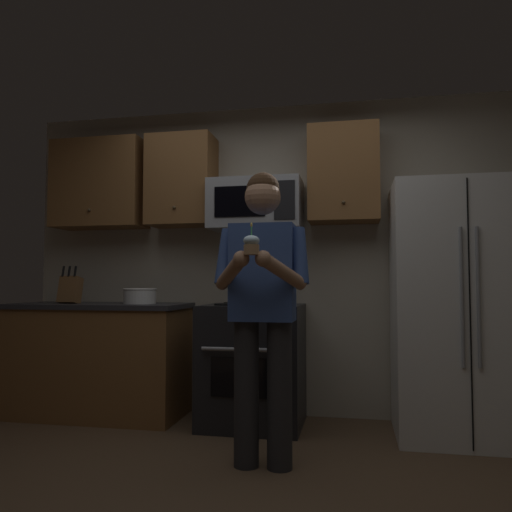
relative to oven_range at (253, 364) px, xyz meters
name	(u,v)px	position (x,y,z in m)	size (l,w,h in m)	color
ground_plane	(228,503)	(0.15, -1.36, -0.46)	(6.00, 6.00, 0.00)	brown
wall_back	(279,258)	(0.15, 0.39, 0.84)	(4.40, 0.10, 2.60)	#B7AD99
oven_range	(253,364)	(0.00, 0.00, 0.00)	(0.76, 0.70, 0.93)	black
microwave	(256,205)	(0.00, 0.12, 1.26)	(0.74, 0.41, 0.40)	#9EA0A5
refrigerator	(458,309)	(1.50, -0.04, 0.44)	(0.90, 0.75, 1.80)	white
cabinet_row_upper	(190,181)	(-0.57, 0.17, 1.49)	(2.78, 0.36, 0.76)	brown
counter_left	(99,359)	(-1.30, 0.02, 0.00)	(1.44, 0.66, 0.92)	brown
knife_block	(70,290)	(-1.55, -0.03, 0.57)	(0.16, 0.15, 0.32)	brown
bowl_large_white	(140,296)	(-0.95, 0.02, 0.52)	(0.27, 0.27, 0.13)	white
person	(262,298)	(0.23, -0.87, 0.53)	(0.60, 0.48, 1.76)	#262628
cupcake	(251,245)	(0.23, -1.19, 0.83)	(0.09, 0.09, 0.17)	#A87F56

